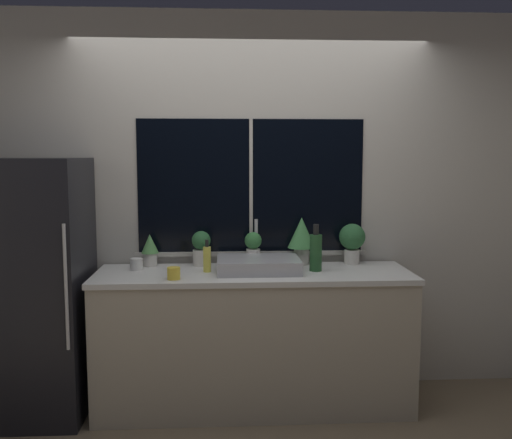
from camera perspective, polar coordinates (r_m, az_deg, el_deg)
ground_plane at (r=3.82m, az=0.04°, el=-19.95°), size 14.00×14.00×0.00m
wall_back at (r=4.12m, az=-0.53°, el=1.64°), size 8.00×0.09×2.70m
wall_right at (r=5.44m, az=21.88°, el=2.36°), size 0.06×7.00×2.70m
counter at (r=3.93m, az=-0.23°, el=-11.86°), size 2.10×0.64×0.93m
refrigerator at (r=4.00m, az=-21.79°, el=-6.38°), size 0.74×0.72×1.68m
sink at (r=3.82m, az=0.22°, el=-4.51°), size 0.55×0.46×0.32m
potted_plant_far_left at (r=4.04m, az=-10.56°, el=-2.89°), size 0.12×0.12×0.22m
potted_plant_left at (r=4.01m, az=-5.50°, el=-2.80°), size 0.13×0.13×0.24m
potted_plant_center at (r=4.02m, az=-0.29°, el=-2.74°), size 0.12×0.12×0.23m
potted_plant_right at (r=4.04m, az=4.58°, el=-1.64°), size 0.20×0.20×0.33m
potted_plant_far_right at (r=4.11m, az=9.59°, el=-2.01°), size 0.19×0.19×0.29m
soap_bottle at (r=3.80m, az=-4.92°, el=-3.91°), size 0.05×0.05×0.22m
bottle_tall at (r=3.83m, az=6.00°, el=-3.21°), size 0.08×0.08×0.31m
mug_yellow at (r=3.61m, az=-8.24°, el=-5.35°), size 0.08×0.08×0.08m
mug_white at (r=3.94m, az=-11.86°, el=-4.39°), size 0.08×0.08×0.08m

